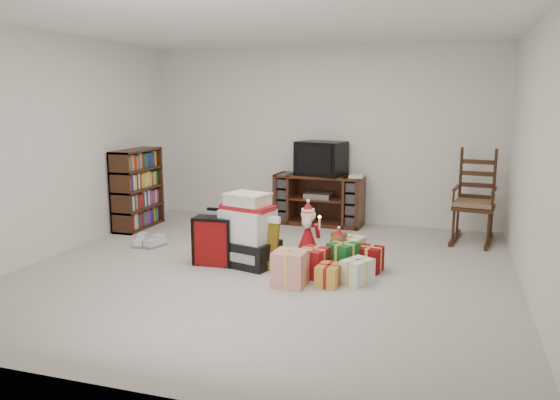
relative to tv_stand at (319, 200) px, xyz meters
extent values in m
cube|color=#BCB5AC|center=(-0.02, -2.25, -0.36)|extent=(5.00, 5.00, 0.01)
cube|color=white|center=(-0.02, -2.25, 2.14)|extent=(5.00, 5.00, 0.01)
cube|color=white|center=(-0.02, 0.25, 0.89)|extent=(5.00, 0.01, 2.50)
cube|color=white|center=(-0.02, -4.75, 0.89)|extent=(5.00, 0.01, 2.50)
cube|color=white|center=(-2.52, -2.25, 0.89)|extent=(0.01, 5.00, 2.50)
cube|color=white|center=(2.48, -2.25, 0.89)|extent=(0.01, 5.00, 2.50)
cube|color=#422112|center=(0.00, 0.00, 0.00)|extent=(1.26, 0.50, 0.71)
cube|color=#B4B4B6|center=(0.00, -0.03, 0.07)|extent=(0.38, 0.28, 0.07)
cube|color=#391E0F|center=(-2.34, -0.94, 0.19)|extent=(0.30, 0.89, 1.09)
cube|color=#391E0F|center=(2.06, -0.35, 0.08)|extent=(0.54, 0.53, 0.05)
cube|color=#90674F|center=(2.06, -0.35, 0.14)|extent=(0.50, 0.48, 0.06)
cube|color=#391E0F|center=(2.06, -0.14, 0.48)|extent=(0.41, 0.11, 0.74)
cube|color=#391E0F|center=(2.06, -0.35, -0.33)|extent=(0.59, 0.86, 0.06)
cube|color=black|center=(-0.27, -2.10, -0.22)|extent=(0.70, 0.59, 0.28)
cube|color=white|center=(-0.27, -2.10, 0.09)|extent=(0.60, 0.51, 0.33)
cube|color=#A11218|center=(-0.27, -2.10, 0.28)|extent=(0.61, 0.43, 0.05)
cube|color=beige|center=(-0.27, -2.10, 0.36)|extent=(0.48, 0.41, 0.11)
cube|color=maroon|center=(-0.62, -2.21, -0.09)|extent=(0.41, 0.24, 0.53)
cube|color=black|center=(-0.62, -2.11, 0.24)|extent=(0.21, 0.04, 0.03)
ellipsoid|color=brown|center=(0.68, -1.91, -0.23)|extent=(0.26, 0.22, 0.27)
sphere|color=brown|center=(0.68, -1.94, -0.06)|extent=(0.17, 0.17, 0.17)
cone|color=#A21116|center=(0.29, -1.73, -0.13)|extent=(0.31, 0.31, 0.44)
sphere|color=beige|center=(0.29, -1.73, 0.14)|extent=(0.15, 0.15, 0.15)
cone|color=#A21116|center=(0.29, -1.73, 0.26)|extent=(0.13, 0.13, 0.11)
cylinder|color=silver|center=(0.45, -1.85, 0.10)|extent=(0.02, 0.02, 0.13)
cone|color=#A21116|center=(-0.73, -1.54, -0.16)|extent=(0.27, 0.27, 0.39)
sphere|color=beige|center=(-0.73, -1.54, 0.08)|extent=(0.13, 0.13, 0.13)
cone|color=#A21116|center=(-0.73, -1.54, 0.18)|extent=(0.12, 0.12, 0.10)
cylinder|color=silver|center=(-0.59, -1.64, 0.04)|extent=(0.02, 0.02, 0.12)
cube|color=silver|center=(-1.79, -1.78, -0.30)|extent=(0.18, 0.31, 0.10)
cube|color=silver|center=(-1.61, -1.78, -0.30)|extent=(0.19, 0.31, 0.10)
cube|color=#A11218|center=(0.50, -2.33, -0.22)|extent=(0.27, 0.27, 0.27)
cube|color=#1B6E2D|center=(0.70, -2.07, -0.22)|extent=(0.27, 0.27, 0.27)
cube|color=gold|center=(0.76, -2.48, -0.22)|extent=(0.27, 0.27, 0.27)
cube|color=silver|center=(0.45, -2.69, -0.22)|extent=(0.27, 0.27, 0.27)
cube|color=white|center=(0.96, -2.28, -0.22)|extent=(0.27, 0.27, 0.27)
cube|color=maroon|center=(0.91, -1.86, -0.22)|extent=(0.27, 0.27, 0.27)
cube|color=beige|center=(0.65, -1.81, -0.22)|extent=(0.27, 0.27, 0.27)
cube|color=black|center=(0.02, 0.02, 0.59)|extent=(0.73, 0.59, 0.47)
cube|color=black|center=(0.02, -0.21, 0.59)|extent=(0.54, 0.15, 0.38)
camera|label=1|loc=(1.77, -7.41, 1.43)|focal=35.00mm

